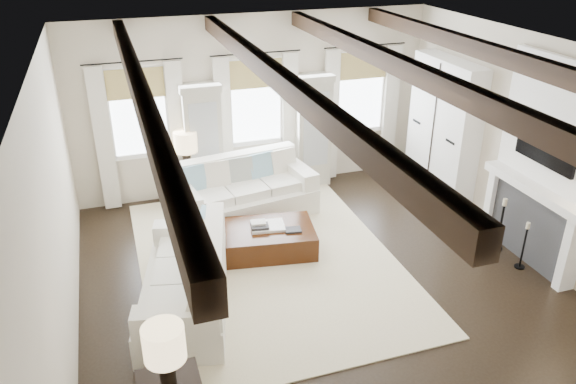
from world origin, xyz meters
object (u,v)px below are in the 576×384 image
object	(u,v)px
ottoman	(264,240)
side_table_back	(189,186)
sofa_back	(243,193)
sofa_left	(190,282)

from	to	relation	value
ottoman	side_table_back	size ratio (longest dim) A/B	2.26
sofa_back	ottoman	size ratio (longest dim) A/B	1.65
ottoman	side_table_back	xyz separation A→B (m)	(-0.81, 1.98, 0.14)
ottoman	sofa_back	bearing A→B (deg)	99.27
ottoman	sofa_left	bearing A→B (deg)	-132.29
ottoman	side_table_back	distance (m)	2.15
side_table_back	ottoman	bearing A→B (deg)	-67.73
sofa_left	ottoman	world-z (taller)	sofa_left
sofa_back	side_table_back	distance (m)	1.07
side_table_back	sofa_back	bearing A→B (deg)	-41.05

